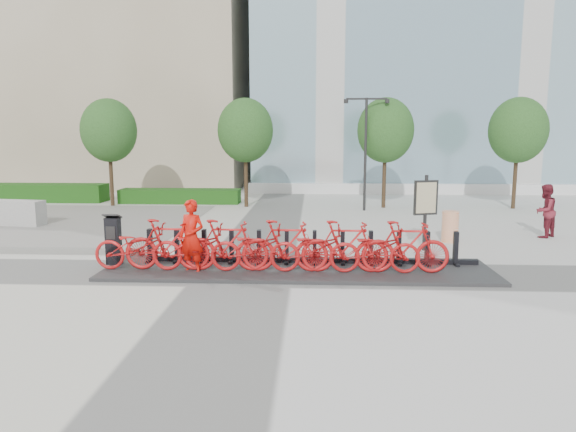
{
  "coord_description": "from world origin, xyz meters",
  "views": [
    {
      "loc": [
        1.66,
        -12.14,
        3.33
      ],
      "look_at": [
        1.0,
        1.5,
        1.2
      ],
      "focal_mm": 32.0,
      "sensor_mm": 36.0,
      "label": 1
    }
  ],
  "objects_px": {
    "worker_red": "(191,237)",
    "construction_barrel": "(450,227)",
    "jersey_barrier": "(12,213)",
    "pedestrian": "(545,211)",
    "kiosk": "(113,240)",
    "bike_0": "(138,247)",
    "map_sign": "(426,201)"
  },
  "relations": [
    {
      "from": "kiosk",
      "to": "jersey_barrier",
      "type": "relative_size",
      "value": 0.54
    },
    {
      "from": "pedestrian",
      "to": "construction_barrel",
      "type": "relative_size",
      "value": 1.79
    },
    {
      "from": "pedestrian",
      "to": "map_sign",
      "type": "height_order",
      "value": "map_sign"
    },
    {
      "from": "jersey_barrier",
      "to": "bike_0",
      "type": "bearing_deg",
      "value": -35.45
    },
    {
      "from": "worker_red",
      "to": "jersey_barrier",
      "type": "distance_m",
      "value": 10.68
    },
    {
      "from": "map_sign",
      "to": "construction_barrel",
      "type": "bearing_deg",
      "value": 31.89
    },
    {
      "from": "pedestrian",
      "to": "kiosk",
      "type": "bearing_deg",
      "value": -19.12
    },
    {
      "from": "kiosk",
      "to": "map_sign",
      "type": "bearing_deg",
      "value": 15.98
    },
    {
      "from": "kiosk",
      "to": "pedestrian",
      "type": "height_order",
      "value": "pedestrian"
    },
    {
      "from": "bike_0",
      "to": "jersey_barrier",
      "type": "height_order",
      "value": "bike_0"
    },
    {
      "from": "construction_barrel",
      "to": "jersey_barrier",
      "type": "distance_m",
      "value": 15.87
    },
    {
      "from": "kiosk",
      "to": "construction_barrel",
      "type": "xyz_separation_m",
      "value": [
        9.45,
        3.6,
        -0.22
      ]
    },
    {
      "from": "bike_0",
      "to": "jersey_barrier",
      "type": "xyz_separation_m",
      "value": [
        -7.07,
        6.5,
        -0.18
      ]
    },
    {
      "from": "worker_red",
      "to": "construction_barrel",
      "type": "distance_m",
      "value": 8.42
    },
    {
      "from": "construction_barrel",
      "to": "map_sign",
      "type": "bearing_deg",
      "value": -130.42
    },
    {
      "from": "worker_red",
      "to": "construction_barrel",
      "type": "xyz_separation_m",
      "value": [
        7.28,
        4.2,
        -0.42
      ]
    },
    {
      "from": "map_sign",
      "to": "worker_red",
      "type": "bearing_deg",
      "value": -172.37
    },
    {
      "from": "jersey_barrier",
      "to": "pedestrian",
      "type": "bearing_deg",
      "value": 2.8
    },
    {
      "from": "construction_barrel",
      "to": "bike_0",
      "type": "bearing_deg",
      "value": -154.42
    },
    {
      "from": "worker_red",
      "to": "pedestrian",
      "type": "relative_size",
      "value": 1.03
    },
    {
      "from": "worker_red",
      "to": "jersey_barrier",
      "type": "relative_size",
      "value": 0.75
    },
    {
      "from": "worker_red",
      "to": "kiosk",
      "type": "bearing_deg",
      "value": -175.59
    },
    {
      "from": "jersey_barrier",
      "to": "worker_red",
      "type": "bearing_deg",
      "value": -30.85
    },
    {
      "from": "pedestrian",
      "to": "worker_red",
      "type": "bearing_deg",
      "value": -12.82
    },
    {
      "from": "worker_red",
      "to": "map_sign",
      "type": "height_order",
      "value": "map_sign"
    },
    {
      "from": "kiosk",
      "to": "construction_barrel",
      "type": "bearing_deg",
      "value": 21.25
    },
    {
      "from": "pedestrian",
      "to": "construction_barrel",
      "type": "height_order",
      "value": "pedestrian"
    },
    {
      "from": "kiosk",
      "to": "map_sign",
      "type": "distance_m",
      "value": 8.72
    },
    {
      "from": "bike_0",
      "to": "construction_barrel",
      "type": "bearing_deg",
      "value": -64.42
    },
    {
      "from": "worker_red",
      "to": "pedestrian",
      "type": "distance_m",
      "value": 11.76
    },
    {
      "from": "jersey_barrier",
      "to": "map_sign",
      "type": "relative_size",
      "value": 1.1
    },
    {
      "from": "construction_barrel",
      "to": "map_sign",
      "type": "relative_size",
      "value": 0.45
    }
  ]
}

